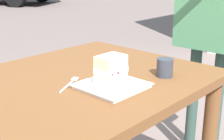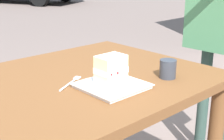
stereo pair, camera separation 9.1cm
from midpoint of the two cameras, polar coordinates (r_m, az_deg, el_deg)
The scene contains 6 objects.
patio_table at distance 1.41m, azimuth -8.06°, elevation -6.14°, with size 1.13×0.89×0.76m.
dessert_plate at distance 1.26m, azimuth -2.07°, elevation -2.83°, with size 0.23×0.23×0.02m.
cake_slice at distance 1.24m, azimuth -2.29°, elevation 0.00°, with size 0.11×0.08×0.11m.
dessert_fork at distance 1.31m, azimuth -9.42°, elevation -2.39°, with size 0.16×0.09×0.01m.
coffee_cup at distance 1.38m, azimuth 7.47°, elevation 0.45°, with size 0.07×0.07×0.08m.
diner_person at distance 1.93m, azimuth 16.14°, elevation 10.65°, with size 0.54×0.41×1.49m.
Camera 1 is at (0.84, 0.98, 1.21)m, focal length 51.76 mm.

